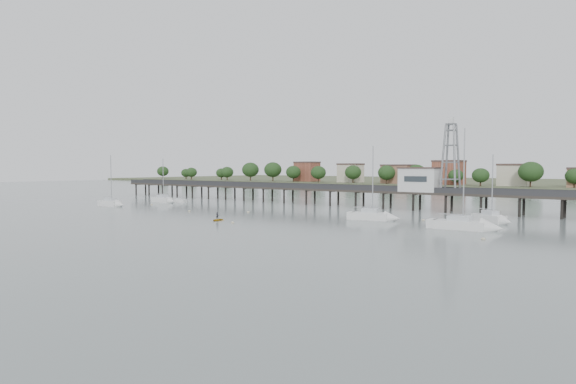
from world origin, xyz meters
name	(u,v)px	position (x,y,z in m)	size (l,w,h in m)	color
ground_plane	(100,230)	(0.00, 0.00, 0.00)	(500.00, 500.00, 0.00)	slate
pier	(322,189)	(0.00, 60.00, 3.79)	(150.00, 5.00, 5.50)	#2D2823
pier_building	(420,179)	(25.00, 60.00, 6.67)	(8.40, 5.40, 5.30)	silver
lattice_tower	(451,158)	(31.50, 60.00, 11.10)	(3.20, 3.20, 15.50)	slate
sailboat_e	(495,219)	(44.18, 44.41, 0.65)	(7.24, 5.51, 11.98)	white
sailboat_a	(114,204)	(-36.79, 26.09, 0.64)	(7.84, 2.68, 12.82)	white
sailboat_d	(472,226)	(43.67, 33.29, 0.63)	(9.99, 3.54, 16.06)	white
sailboat_b	(165,200)	(-36.61, 41.13, 0.65)	(7.33, 2.32, 12.12)	white
sailboat_c	(378,217)	(26.54, 36.93, 0.64)	(8.66, 4.35, 13.75)	white
white_tender	(180,201)	(-33.92, 43.89, 0.40)	(3.44, 1.73, 1.29)	white
yellow_dinghy	(217,221)	(4.51, 19.53, 0.00)	(1.71, 0.50, 2.40)	gold
dinghy_occupant	(217,221)	(4.51, 19.53, 0.00)	(0.46, 1.27, 0.30)	black
mooring_buoys	(268,216)	(7.23, 30.06, 0.08)	(81.50, 23.53, 0.39)	beige
far_shore	(503,182)	(0.36, 239.58, 0.95)	(500.00, 170.00, 10.40)	#475133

